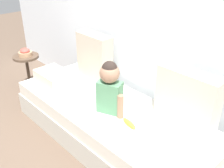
{
  "coord_description": "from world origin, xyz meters",
  "views": [
    {
      "loc": [
        1.54,
        -1.42,
        1.74
      ],
      "look_at": [
        0.03,
        0.0,
        0.64
      ],
      "focal_mm": 42.57,
      "sensor_mm": 36.0,
      "label": 1
    }
  ],
  "objects": [
    {
      "name": "throw_pillow_left",
      "position": [
        -0.59,
        0.32,
        0.64
      ],
      "size": [
        0.44,
        0.16,
        0.5
      ],
      "primitive_type": "cube",
      "color": "#C1B29E",
      "rests_on": "couch"
    },
    {
      "name": "couch",
      "position": [
        0.0,
        0.0,
        0.19
      ],
      "size": [
        2.16,
        0.83,
        0.39
      ],
      "color": "beige",
      "rests_on": "ground"
    },
    {
      "name": "side_table",
      "position": [
        -1.53,
        -0.06,
        0.36
      ],
      "size": [
        0.33,
        0.33,
        0.47
      ],
      "color": "brown",
      "rests_on": "ground"
    },
    {
      "name": "folded_blanket",
      "position": [
        -0.8,
        -0.1,
        0.45
      ],
      "size": [
        0.4,
        0.28,
        0.12
      ],
      "primitive_type": "cube",
      "color": "beige",
      "rests_on": "couch"
    },
    {
      "name": "back_wall",
      "position": [
        0.0,
        0.55,
        1.17
      ],
      "size": [
        5.36,
        0.1,
        2.34
      ],
      "primitive_type": "cube",
      "color": "silver",
      "rests_on": "ground"
    },
    {
      "name": "fruit_bowl",
      "position": [
        -1.53,
        -0.06,
        0.51
      ],
      "size": [
        0.17,
        0.17,
        0.1
      ],
      "color": "tan",
      "rests_on": "side_table"
    },
    {
      "name": "toddler",
      "position": [
        0.05,
        -0.05,
        0.65
      ],
      "size": [
        0.33,
        0.2,
        0.49
      ],
      "color": "#568E66",
      "rests_on": "couch"
    },
    {
      "name": "ground_plane",
      "position": [
        0.0,
        0.0,
        0.0
      ],
      "size": [
        12.0,
        12.0,
        0.0
      ],
      "primitive_type": "plane",
      "color": "brown"
    },
    {
      "name": "throw_pillow_right",
      "position": [
        0.59,
        0.32,
        0.62
      ],
      "size": [
        0.54,
        0.16,
        0.46
      ],
      "primitive_type": "cube",
      "color": "beige",
      "rests_on": "couch"
    },
    {
      "name": "banana",
      "position": [
        0.32,
        -0.08,
        0.41
      ],
      "size": [
        0.18,
        0.08,
        0.04
      ],
      "primitive_type": "ellipsoid",
      "rotation": [
        0.0,
        0.0,
        -0.19
      ],
      "color": "yellow",
      "rests_on": "couch"
    }
  ]
}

